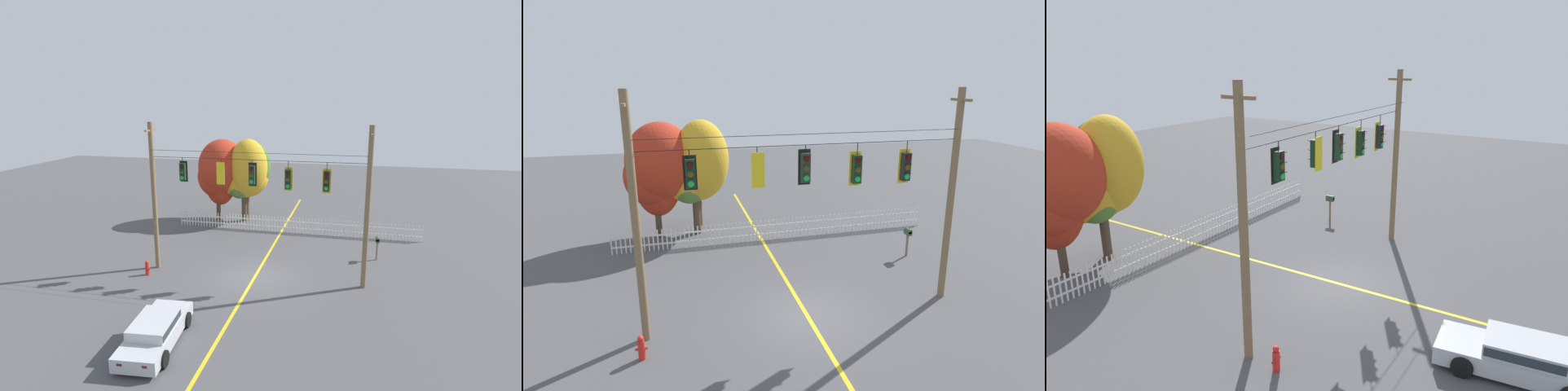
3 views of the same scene
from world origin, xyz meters
The scene contains 15 objects.
ground centered at (0.00, 0.00, 0.00)m, with size 80.00×80.00×0.00m, color #4C4C4F.
lane_centerline_stripe centered at (0.00, 0.00, 0.00)m, with size 0.16×36.00×0.01m, color gold.
signal_support_span centered at (0.00, 0.00, 4.21)m, with size 11.68×1.10×8.25m.
traffic_signal_southbound_primary centered at (-3.95, 0.01, 5.64)m, with size 0.43×0.38×1.33m.
traffic_signal_westbound_side centered at (-1.79, -0.01, 5.65)m, with size 0.43×0.38×1.33m.
traffic_signal_eastbound_side centered at (-0.14, 0.01, 5.62)m, with size 0.43×0.38×1.39m.
traffic_signal_northbound_secondary centered at (1.75, 0.01, 5.48)m, with size 0.43×0.38×1.54m.
traffic_signal_northbound_primary centered at (3.67, 0.01, 5.46)m, with size 0.43×0.38×1.57m.
white_picket_fence centered at (0.96, 7.94, 0.57)m, with size 17.36×0.06×1.13m.
autumn_maple_near_fence centered at (-5.22, 10.10, 3.84)m, with size 3.89×3.68×6.37m.
autumn_maple_mid centered at (-3.24, 10.09, 3.83)m, with size 4.09×3.76×6.47m.
autumn_oak_far_east centered at (-3.15, 10.21, 3.98)m, with size 3.59×2.89×6.21m.
parked_car centered at (-2.27, -7.11, 0.60)m, with size 2.16×4.63×1.15m.
fire_hydrant centered at (-5.80, -1.10, 0.40)m, with size 0.38×0.22×0.82m.
roadside_mailbox centered at (6.50, 3.97, 1.18)m, with size 0.25×0.44×1.44m.
Camera 1 is at (5.12, -20.67, 9.57)m, focal length 29.08 mm.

